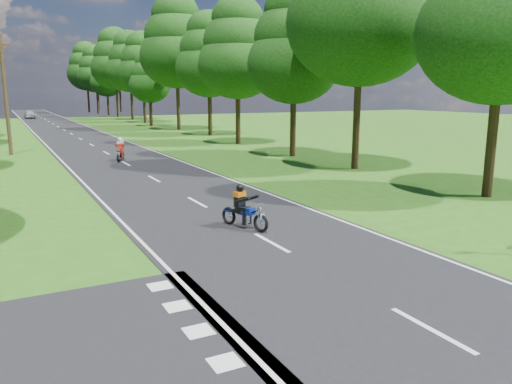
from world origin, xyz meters
TOP-DOWN VIEW (x-y plane):
  - ground at (0.00, 0.00)m, footprint 160.00×160.00m
  - main_road at (0.00, 50.00)m, footprint 7.00×140.00m
  - road_markings at (-0.14, 48.13)m, footprint 7.40×140.00m
  - treeline at (1.43, 60.06)m, footprint 40.00×115.35m
  - telegraph_pole at (-6.00, 28.00)m, footprint 1.20×0.26m
  - rider_near_blue at (-0.00, 3.77)m, footprint 1.11×1.77m
  - rider_far_red at (0.01, 21.51)m, footprint 1.18×1.83m
  - distant_car at (-1.89, 78.12)m, footprint 1.69×3.90m

SIDE VIEW (x-z plane):
  - ground at x=0.00m, z-range 0.00..0.00m
  - main_road at x=0.00m, z-range 0.00..0.02m
  - road_markings at x=-0.14m, z-range 0.02..0.03m
  - distant_car at x=-1.89m, z-range 0.02..1.33m
  - rider_near_blue at x=0.00m, z-range 0.02..1.42m
  - rider_far_red at x=0.01m, z-range 0.02..1.47m
  - telegraph_pole at x=-6.00m, z-range 0.07..8.07m
  - treeline at x=1.43m, z-range 0.86..15.65m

